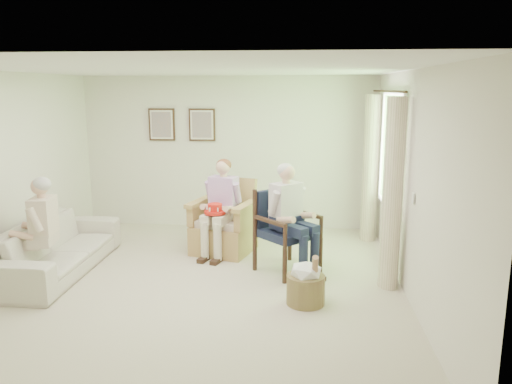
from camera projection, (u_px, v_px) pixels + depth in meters
floor at (198, 286)px, 6.15m from camera, size 5.50×5.50×0.00m
back_wall at (229, 153)px, 8.57m from camera, size 5.00×0.04×2.60m
front_wall at (106, 261)px, 3.21m from camera, size 5.00×0.04×2.60m
right_wall at (412, 186)px, 5.67m from camera, size 0.04×5.50×2.60m
ceiling at (193, 69)px, 5.63m from camera, size 5.00×5.50×0.02m
window at (391, 149)px, 6.78m from camera, size 0.13×2.50×1.63m
curtain_left at (392, 194)px, 5.93m from camera, size 0.34×0.34×2.30m
curtain_right at (370, 169)px, 7.84m from camera, size 0.34×0.34×2.30m
framed_print_left at (162, 125)px, 8.54m from camera, size 0.45×0.05×0.55m
framed_print_right at (202, 125)px, 8.48m from camera, size 0.45×0.05×0.55m
wicker_armchair at (224, 229)px, 7.41m from camera, size 0.84×0.83×1.07m
wood_armchair at (288, 227)px, 6.63m from camera, size 0.69×0.65×1.07m
sofa at (57, 247)px, 6.58m from camera, size 2.28×0.89×0.67m
person_wicker at (222, 201)px, 7.18m from camera, size 0.40×0.63×1.37m
person_dark at (288, 211)px, 6.41m from camera, size 0.40×0.62×1.42m
person_sofa at (39, 224)px, 6.10m from camera, size 0.42×0.62×1.31m
red_hat at (215, 210)px, 7.02m from camera, size 0.30×0.30×0.14m
hatbox at (306, 283)px, 5.59m from camera, size 0.56×0.56×0.64m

